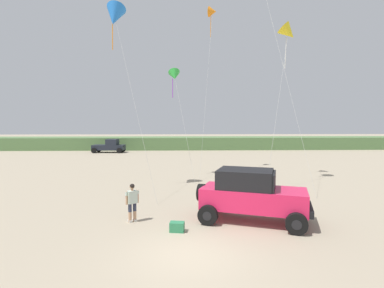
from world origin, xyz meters
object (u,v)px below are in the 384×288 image
at_px(person_watching, 132,200).
at_px(kite_red_delta, 288,33).
at_px(kite_black_sled, 212,12).
at_px(kite_white_parafoil, 115,16).
at_px(cooler_box, 177,227).
at_px(jeep, 252,194).
at_px(kite_orange_streamer, 174,76).
at_px(distant_pickup, 110,146).

distance_m(person_watching, kite_red_delta, 16.04).
bearing_deg(kite_black_sled, kite_white_parafoil, -130.86).
height_order(person_watching, cooler_box, person_watching).
bearing_deg(jeep, kite_red_delta, 61.98).
height_order(cooler_box, kite_black_sled, kite_black_sled).
distance_m(jeep, kite_red_delta, 13.46).
height_order(jeep, kite_orange_streamer, kite_orange_streamer).
xyz_separation_m(person_watching, kite_black_sled, (4.88, 14.11, 13.22)).
bearing_deg(kite_red_delta, jeep, -118.02).
bearing_deg(kite_red_delta, person_watching, -139.18).
relative_size(jeep, person_watching, 3.00).
xyz_separation_m(jeep, cooler_box, (-3.21, -1.11, -1.01)).
height_order(kite_red_delta, kite_orange_streamer, kite_red_delta).
relative_size(person_watching, kite_white_parafoil, 0.14).
relative_size(jeep, cooler_box, 8.93).
bearing_deg(kite_white_parafoil, kite_red_delta, 10.58).
height_order(person_watching, kite_red_delta, kite_red_delta).
relative_size(kite_white_parafoil, kite_black_sled, 0.79).
xyz_separation_m(cooler_box, kite_white_parafoil, (-3.93, 7.39, 10.67)).
height_order(person_watching, kite_black_sled, kite_black_sled).
xyz_separation_m(kite_red_delta, kite_black_sled, (-4.77, 5.76, 3.50)).
bearing_deg(cooler_box, kite_white_parafoil, 126.22).
xyz_separation_m(cooler_box, kite_orange_streamer, (-0.38, 11.95, 7.81)).
relative_size(kite_red_delta, kite_white_parafoil, 0.98).
distance_m(distant_pickup, kite_white_parafoil, 27.54).
relative_size(person_watching, distant_pickup, 0.36).
bearing_deg(kite_white_parafoil, person_watching, -72.17).
relative_size(person_watching, kite_black_sled, 0.11).
bearing_deg(kite_black_sled, cooler_box, -100.83).
xyz_separation_m(jeep, kite_black_sled, (-0.28, 14.21, 12.95)).
distance_m(kite_white_parafoil, kite_orange_streamer, 6.45).
height_order(person_watching, kite_orange_streamer, kite_orange_streamer).
bearing_deg(kite_white_parafoil, jeep, -41.30).
height_order(cooler_box, kite_red_delta, kite_red_delta).
bearing_deg(kite_orange_streamer, kite_red_delta, -16.46).
bearing_deg(kite_red_delta, kite_white_parafoil, -169.42).
relative_size(jeep, kite_orange_streamer, 0.58).
xyz_separation_m(person_watching, cooler_box, (1.95, -1.22, -0.75)).
xyz_separation_m(cooler_box, kite_black_sled, (2.93, 15.33, 13.96)).
distance_m(person_watching, kite_orange_streamer, 12.94).
distance_m(cooler_box, kite_red_delta, 16.14).
distance_m(jeep, kite_white_parafoil, 13.55).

